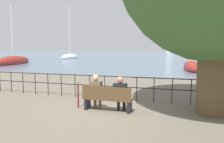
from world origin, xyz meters
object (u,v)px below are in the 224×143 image
park_bench (107,99)px  sailboat_0 (70,57)px  seated_person_right (120,92)px  sailboat_2 (192,66)px  harbor_lighthouse (170,32)px  closed_umbrella (78,93)px  sailboat_3 (13,62)px  seated_person_left (96,90)px

park_bench → sailboat_0: bearing=119.9°
park_bench → seated_person_right: 0.53m
sailboat_0 → sailboat_2: (24.89, -19.61, -0.02)m
sailboat_0 → sailboat_2: size_ratio=1.00×
seated_person_right → sailboat_0: sailboat_0 is taller
seated_person_right → harbor_lighthouse: (-4.51, 131.26, 11.95)m
park_bench → sailboat_2: sailboat_2 is taller
closed_umbrella → harbor_lighthouse: (-2.85, 131.21, 12.09)m
closed_umbrella → sailboat_3: size_ratio=0.11×
park_bench → seated_person_left: size_ratio=1.39×
harbor_lighthouse → seated_person_right: bearing=-88.0°
seated_person_right → sailboat_3: (-21.35, 18.89, -0.32)m
sailboat_2 → harbor_lighthouse: bearing=92.2°
park_bench → sailboat_2: 17.69m
seated_person_left → seated_person_right: bearing=0.0°
park_bench → sailboat_3: size_ratio=0.19×
seated_person_right → sailboat_0: 42.76m
park_bench → seated_person_right: bearing=9.3°
sailboat_3 → park_bench: bearing=-53.2°
park_bench → seated_person_left: seated_person_left is taller
seated_person_left → closed_umbrella: seated_person_left is taller
park_bench → harbor_lighthouse: (-4.05, 131.33, 12.20)m
seated_person_left → sailboat_3: 27.83m
closed_umbrella → sailboat_0: sailboat_0 is taller
park_bench → closed_umbrella: closed_umbrella is taller
park_bench → seated_person_left: bearing=170.8°
harbor_lighthouse → park_bench: bearing=-88.2°
seated_person_right → closed_umbrella: (-1.66, 0.04, -0.14)m
sailboat_2 → harbor_lighthouse: (-7.69, 114.02, 12.27)m
seated_person_left → seated_person_right: 0.91m
sailboat_2 → harbor_lighthouse: size_ratio=0.45×
seated_person_right → sailboat_3: size_ratio=0.14×
harbor_lighthouse → sailboat_3: bearing=-98.5°
seated_person_left → sailboat_0: size_ratio=0.11×
seated_person_right → sailboat_3: 28.51m
closed_umbrella → sailboat_2: sailboat_2 is taller
sailboat_2 → sailboat_3: 24.58m
park_bench → sailboat_0: 42.60m
seated_person_right → sailboat_0: (-21.70, 36.84, -0.31)m
sailboat_3 → sailboat_0: bearing=80.2°
sailboat_3 → harbor_lighthouse: bearing=70.5°
park_bench → closed_umbrella: 1.21m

